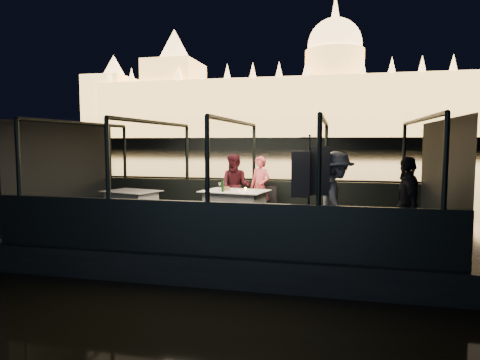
% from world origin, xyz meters
% --- Properties ---
extents(river_water, '(500.00, 500.00, 0.00)m').
position_xyz_m(river_water, '(0.00, 80.00, 0.00)').
color(river_water, black).
rests_on(river_water, ground).
extents(boat_hull, '(8.60, 4.40, 1.00)m').
position_xyz_m(boat_hull, '(0.00, 0.00, 0.00)').
color(boat_hull, black).
rests_on(boat_hull, river_water).
extents(boat_deck, '(8.00, 4.00, 0.04)m').
position_xyz_m(boat_deck, '(0.00, 0.00, 0.48)').
color(boat_deck, black).
rests_on(boat_deck, boat_hull).
extents(gunwale_port, '(8.00, 0.08, 0.90)m').
position_xyz_m(gunwale_port, '(0.00, 2.00, 0.95)').
color(gunwale_port, black).
rests_on(gunwale_port, boat_deck).
extents(gunwale_starboard, '(8.00, 0.08, 0.90)m').
position_xyz_m(gunwale_starboard, '(0.00, -2.00, 0.95)').
color(gunwale_starboard, black).
rests_on(gunwale_starboard, boat_deck).
extents(cabin_glass_port, '(8.00, 0.02, 1.40)m').
position_xyz_m(cabin_glass_port, '(0.00, 2.00, 2.10)').
color(cabin_glass_port, '#99B2B2').
rests_on(cabin_glass_port, gunwale_port).
extents(cabin_glass_starboard, '(8.00, 0.02, 1.40)m').
position_xyz_m(cabin_glass_starboard, '(0.00, -2.00, 2.10)').
color(cabin_glass_starboard, '#99B2B2').
rests_on(cabin_glass_starboard, gunwale_starboard).
extents(cabin_roof_glass, '(8.00, 4.00, 0.02)m').
position_xyz_m(cabin_roof_glass, '(0.00, 0.00, 2.80)').
color(cabin_roof_glass, '#99B2B2').
rests_on(cabin_roof_glass, boat_deck).
extents(end_wall_fore, '(0.02, 4.00, 2.30)m').
position_xyz_m(end_wall_fore, '(-4.00, 0.00, 1.65)').
color(end_wall_fore, black).
rests_on(end_wall_fore, boat_deck).
extents(end_wall_aft, '(0.02, 4.00, 2.30)m').
position_xyz_m(end_wall_aft, '(4.00, 0.00, 1.65)').
color(end_wall_aft, black).
rests_on(end_wall_aft, boat_deck).
extents(canopy_ribs, '(8.00, 4.00, 2.30)m').
position_xyz_m(canopy_ribs, '(0.00, 0.00, 1.65)').
color(canopy_ribs, black).
rests_on(canopy_ribs, boat_deck).
extents(embankment, '(400.00, 140.00, 6.00)m').
position_xyz_m(embankment, '(0.00, 210.00, 1.00)').
color(embankment, '#423D33').
rests_on(embankment, ground).
extents(parliament_building, '(220.00, 32.00, 60.00)m').
position_xyz_m(parliament_building, '(0.00, 175.00, 29.00)').
color(parliament_building, '#F2D18C').
rests_on(parliament_building, embankment).
extents(dining_table_central, '(1.60, 1.27, 0.77)m').
position_xyz_m(dining_table_central, '(-0.22, 0.82, 0.89)').
color(dining_table_central, silver).
rests_on(dining_table_central, boat_deck).
extents(dining_table_aft, '(1.49, 1.24, 0.68)m').
position_xyz_m(dining_table_aft, '(-2.88, 0.94, 0.89)').
color(dining_table_aft, white).
rests_on(dining_table_aft, boat_deck).
extents(chair_port_left, '(0.39, 0.39, 0.79)m').
position_xyz_m(chair_port_left, '(-0.41, 1.44, 0.95)').
color(chair_port_left, black).
rests_on(chair_port_left, boat_deck).
extents(chair_port_right, '(0.47, 0.47, 0.79)m').
position_xyz_m(chair_port_right, '(0.48, 1.42, 0.95)').
color(chair_port_right, black).
rests_on(chair_port_right, boat_deck).
extents(coat_stand, '(0.60, 0.50, 2.01)m').
position_xyz_m(coat_stand, '(1.61, -1.37, 1.40)').
color(coat_stand, black).
rests_on(coat_stand, boat_deck).
extents(person_woman_coral, '(0.65, 0.56, 1.53)m').
position_xyz_m(person_woman_coral, '(0.24, 1.54, 1.25)').
color(person_woman_coral, '#F55964').
rests_on(person_woman_coral, boat_deck).
extents(person_man_maroon, '(0.82, 0.67, 1.58)m').
position_xyz_m(person_man_maroon, '(-0.38, 1.55, 1.25)').
color(person_man_maroon, '#391017').
rests_on(person_man_maroon, boat_deck).
extents(passenger_stripe, '(0.83, 1.22, 1.73)m').
position_xyz_m(passenger_stripe, '(2.05, -1.09, 1.35)').
color(passenger_stripe, white).
rests_on(passenger_stripe, boat_deck).
extents(passenger_dark, '(0.48, 1.00, 1.64)m').
position_xyz_m(passenger_dark, '(3.23, -1.12, 1.35)').
color(passenger_dark, black).
rests_on(passenger_dark, boat_deck).
extents(wine_bottle, '(0.08, 0.08, 0.29)m').
position_xyz_m(wine_bottle, '(-0.43, 0.53, 1.42)').
color(wine_bottle, '#153A18').
rests_on(wine_bottle, dining_table_central).
extents(bread_basket, '(0.20, 0.20, 0.07)m').
position_xyz_m(bread_basket, '(-0.44, 0.85, 1.31)').
color(bread_basket, olive).
rests_on(bread_basket, dining_table_central).
extents(amber_candle, '(0.06, 0.06, 0.07)m').
position_xyz_m(amber_candle, '(0.02, 0.86, 1.31)').
color(amber_candle, gold).
rests_on(amber_candle, dining_table_central).
extents(plate_near, '(0.28, 0.28, 0.01)m').
position_xyz_m(plate_near, '(0.38, 0.66, 1.27)').
color(plate_near, white).
rests_on(plate_near, dining_table_central).
extents(plate_far, '(0.34, 0.34, 0.02)m').
position_xyz_m(plate_far, '(-0.25, 0.85, 1.27)').
color(plate_far, white).
rests_on(plate_far, dining_table_central).
extents(wine_glass_white, '(0.08, 0.08, 0.19)m').
position_xyz_m(wine_glass_white, '(-0.53, 0.63, 1.36)').
color(wine_glass_white, silver).
rests_on(wine_glass_white, dining_table_central).
extents(wine_glass_red, '(0.09, 0.09, 0.21)m').
position_xyz_m(wine_glass_red, '(0.29, 0.95, 1.36)').
color(wine_glass_red, silver).
rests_on(wine_glass_red, dining_table_central).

